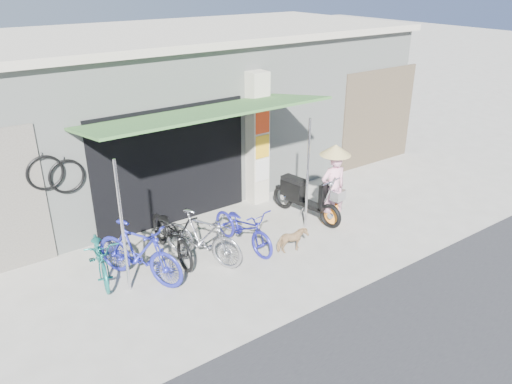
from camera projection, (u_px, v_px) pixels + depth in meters
ground at (295, 255)px, 9.48m from camera, size 80.00×80.00×0.00m
bicycle_shop at (168, 106)px, 12.52m from camera, size 12.30×5.30×3.66m
shop_pillar at (257, 139)px, 11.14m from camera, size 0.42×0.44×3.00m
awning at (205, 115)px, 9.19m from camera, size 4.60×1.88×2.72m
neighbour_right at (378, 117)px, 13.52m from camera, size 2.60×0.06×2.60m
bike_teal at (101, 255)px, 8.66m from camera, size 0.86×1.68×0.84m
bike_blue at (139, 252)px, 8.52m from camera, size 1.28×1.85×1.09m
bike_black at (172, 233)px, 9.26m from camera, size 0.74×1.85×0.95m
bike_silver at (202, 237)px, 9.08m from camera, size 1.18×1.72×1.01m
bike_navy at (243, 227)px, 9.58m from camera, size 0.77×1.73×0.88m
street_dog at (292, 240)px, 9.49m from camera, size 0.63×0.37×0.50m
moped at (304, 197)px, 10.75m from camera, size 0.61×1.87×1.06m
nun at (333, 185)px, 10.35m from camera, size 0.64×0.64×1.76m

